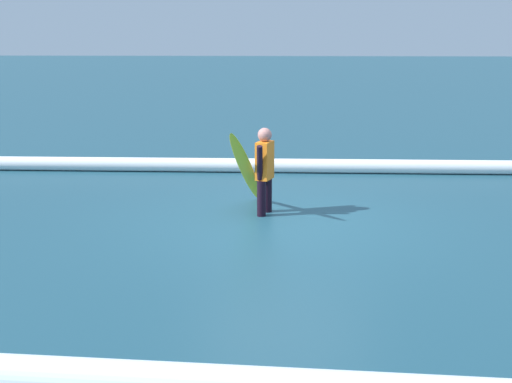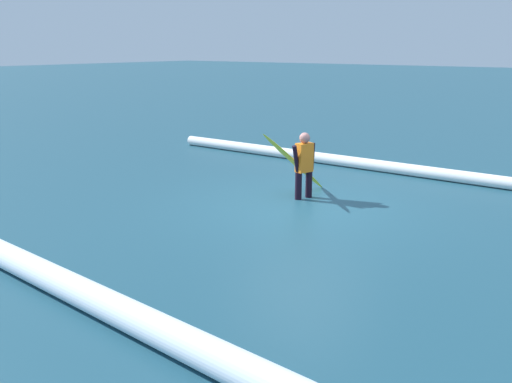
# 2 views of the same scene
# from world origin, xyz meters

# --- Properties ---
(ground_plane) EXTENTS (155.06, 155.06, 0.00)m
(ground_plane) POSITION_xyz_m (0.00, 0.00, 0.00)
(ground_plane) COLOR #1E485A
(surfer) EXTENTS (0.30, 0.59, 1.38)m
(surfer) POSITION_xyz_m (0.29, -0.49, 0.76)
(surfer) COLOR black
(surfer) RESTS_ON ground_plane
(surfboard) EXTENTS (0.54, 1.89, 1.45)m
(surfboard) POSITION_xyz_m (0.59, -0.59, 0.71)
(surfboard) COLOR yellow
(surfboard) RESTS_ON ground_plane
(wave_crest_foreground) EXTENTS (16.59, 0.45, 0.29)m
(wave_crest_foreground) POSITION_xyz_m (-1.70, -3.81, 0.14)
(wave_crest_foreground) COLOR white
(wave_crest_foreground) RESTS_ON ground_plane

